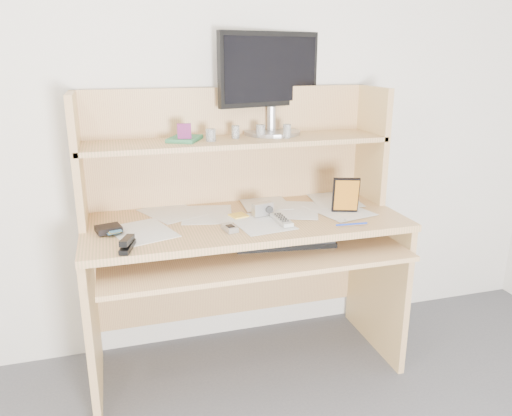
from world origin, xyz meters
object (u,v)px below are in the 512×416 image
object	(u,v)px
desk	(241,225)
keyboard	(284,241)
tv_remote	(281,220)
monitor	(271,80)
game_case	(346,195)

from	to	relation	value
desk	keyboard	bearing A→B (deg)	-51.72
keyboard	tv_remote	bearing A→B (deg)	167.97
desk	monitor	bearing A→B (deg)	42.40
keyboard	monitor	bearing A→B (deg)	89.65
monitor	desk	bearing A→B (deg)	-152.36
game_case	monitor	world-z (taller)	monitor
desk	game_case	bearing A→B (deg)	-17.70
tv_remote	monitor	world-z (taller)	monitor
desk	keyboard	distance (m)	0.24
desk	tv_remote	distance (m)	0.24
keyboard	game_case	distance (m)	0.35
monitor	keyboard	bearing A→B (deg)	-112.61
tv_remote	game_case	bearing A→B (deg)	3.54
desk	monitor	xyz separation A→B (m)	(0.20, 0.18, 0.64)
keyboard	tv_remote	xyz separation A→B (m)	(-0.01, 0.00, 0.10)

